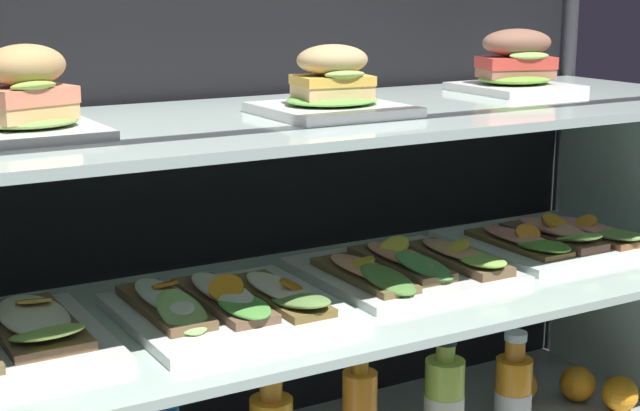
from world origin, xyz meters
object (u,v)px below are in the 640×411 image
Objects in this scene: plated_roll_sandwich_near_right_corner at (516,68)px; orange_fruit_near_left_post at (620,394)px; plated_roll_sandwich_far_left at (332,91)px; open_sandwich_tray_near_right_corner at (226,305)px; open_sandwich_tray_left_of_center at (409,267)px; open_sandwich_tray_right_of_center at (551,238)px; plated_roll_sandwich_far_right at (28,102)px; juice_bottle_front_middle at (444,405)px; orange_fruit_beside_bottles at (577,384)px; juice_bottle_front_left_end at (513,395)px; orange_fruit_rolled_forward at (519,386)px.

plated_roll_sandwich_near_right_corner reaches higher than orange_fruit_near_left_post.
plated_roll_sandwich_far_left is 0.65× the size of open_sandwich_tray_near_right_corner.
plated_roll_sandwich_near_right_corner is (0.45, 0.10, 0.01)m from plated_roll_sandwich_far_left.
plated_roll_sandwich_near_right_corner is at bearing 12.92° from open_sandwich_tray_left_of_center.
plated_roll_sandwich_far_right is at bearing -177.64° from open_sandwich_tray_right_of_center.
plated_roll_sandwich_near_right_corner is 0.62m from juice_bottle_front_middle.
plated_roll_sandwich_far_right is 0.45m from plated_roll_sandwich_far_left.
open_sandwich_tray_right_of_center is at bearing 9.23° from juice_bottle_front_middle.
plated_roll_sandwich_far_right is 0.42m from open_sandwich_tray_near_right_corner.
orange_fruit_beside_bottles is (0.16, -0.05, -0.63)m from plated_roll_sandwich_near_right_corner.
open_sandwich_tray_near_right_corner is at bearing -171.90° from plated_roll_sandwich_near_right_corner.
open_sandwich_tray_near_right_corner is 1.00× the size of open_sandwich_tray_right_of_center.
orange_fruit_near_left_post is (0.13, -0.08, -0.31)m from open_sandwich_tray_right_of_center.
plated_roll_sandwich_far_right reaches higher than juice_bottle_front_left_end.
plated_roll_sandwich_far_left is at bearing -2.32° from plated_roll_sandwich_far_right.
open_sandwich_tray_right_of_center is at bearing 178.48° from orange_fruit_beside_bottles.
juice_bottle_front_middle reaches higher than juice_bottle_front_left_end.
open_sandwich_tray_left_of_center is at bearing -167.08° from plated_roll_sandwich_near_right_corner.
open_sandwich_tray_near_right_corner reaches higher than open_sandwich_tray_left_of_center.
open_sandwich_tray_right_of_center is at bearing 3.59° from open_sandwich_tray_near_right_corner.
open_sandwich_tray_right_of_center reaches higher than juice_bottle_front_middle.
plated_roll_sandwich_far_left is 0.90m from orange_fruit_near_left_post.
juice_bottle_front_middle is at bearing -173.38° from orange_fruit_beside_bottles.
open_sandwich_tray_right_of_center is 0.32m from orange_fruit_rolled_forward.
orange_fruit_beside_bottles is at bearing 2.03° from plated_roll_sandwich_far_right.
juice_bottle_front_left_end is at bearing -0.29° from open_sandwich_tray_near_right_corner.
open_sandwich_tray_right_of_center reaches higher than orange_fruit_near_left_post.
juice_bottle_front_middle is (0.24, 0.01, -0.57)m from plated_roll_sandwich_far_left.
orange_fruit_beside_bottles is (0.43, 0.01, -0.31)m from open_sandwich_tray_left_of_center.
plated_roll_sandwich_far_right is 2.58× the size of orange_fruit_rolled_forward.
plated_roll_sandwich_far_right reaches higher than plated_roll_sandwich_far_left.
open_sandwich_tray_right_of_center is at bearing 6.37° from plated_roll_sandwich_far_left.
plated_roll_sandwich_far_right is 1.03m from juice_bottle_front_left_end.
open_sandwich_tray_right_of_center is (0.34, 0.02, 0.00)m from open_sandwich_tray_left_of_center.
plated_roll_sandwich_near_right_corner is at bearing 145.42° from open_sandwich_tray_right_of_center.
open_sandwich_tray_near_right_corner is (-0.18, 0.01, -0.31)m from plated_roll_sandwich_far_left.
open_sandwich_tray_left_of_center reaches higher than orange_fruit_rolled_forward.
open_sandwich_tray_left_of_center is (0.18, 0.04, -0.31)m from plated_roll_sandwich_far_left.
open_sandwich_tray_near_right_corner is at bearing 179.76° from juice_bottle_front_middle.
plated_roll_sandwich_near_right_corner is at bearing 5.43° from plated_roll_sandwich_far_right.
orange_fruit_near_left_post is (0.41, -0.03, -0.06)m from juice_bottle_front_middle.
open_sandwich_tray_right_of_center is 1.59× the size of juice_bottle_front_left_end.
plated_roll_sandwich_far_left is 0.61m from open_sandwich_tray_right_of_center.
open_sandwich_tray_near_right_corner is at bearing -172.16° from orange_fruit_rolled_forward.
open_sandwich_tray_right_of_center is (0.07, -0.05, -0.32)m from plated_roll_sandwich_near_right_corner.
juice_bottle_front_left_end is 0.25m from orange_fruit_near_left_post.
plated_roll_sandwich_near_right_corner is 0.59× the size of open_sandwich_tray_right_of_center.
plated_roll_sandwich_far_right is at bearing 179.21° from open_sandwich_tray_near_right_corner.
plated_roll_sandwich_near_right_corner is 0.67m from orange_fruit_near_left_post.
plated_roll_sandwich_near_right_corner reaches higher than plated_roll_sandwich_far_left.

